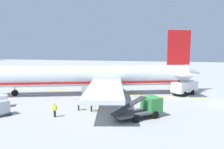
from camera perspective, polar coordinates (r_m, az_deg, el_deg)
The scene contains 9 objects.
airliner_foreground at distance 37.40m, azimuth -4.99°, elevation -0.50°, with size 33.67×40.13×11.90m.
service_truck_fuel at distance 39.79m, azimuth 19.80°, elevation -3.32°, with size 5.97×5.13×2.41m.
service_truck_baggage at distance 25.36m, azimuth 9.20°, elevation -9.19°, with size 5.72×5.90×2.63m.
cargo_container_near at distance 33.42m, azimuth -28.56°, elevation -6.58°, with size 2.25×2.25×1.84m.
cargo_container_mid at distance 29.22m, azimuth -28.72°, elevation -8.28°, with size 2.21×2.21×2.00m.
crew_marshaller at distance 27.39m, azimuth -5.85°, elevation -8.42°, with size 0.47×0.49×1.62m.
crew_loader_left at distance 25.99m, azimuth -15.86°, elevation -9.29°, with size 0.23×0.63×1.75m.
crew_supervisor at distance 28.05m, azimuth -9.40°, elevation -7.95°, with size 0.47×0.50×1.74m.
apron_guide_line at distance 37.99m, azimuth 2.14°, elevation -5.55°, with size 0.30×60.00×0.01m, color yellow.
Camera 1 is at (-32.80, 8.47, 8.13)m, focal length 32.44 mm.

